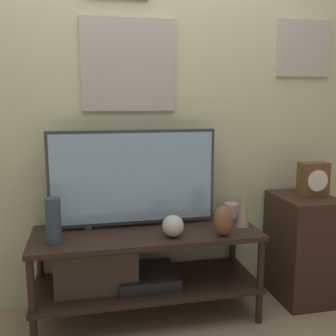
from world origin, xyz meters
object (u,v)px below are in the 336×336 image
vase_slim_bronze (243,211)px  vase_round_glass (173,226)px  television (133,178)px  vase_tall_ceramic (53,221)px  mantel_clock (313,179)px  vase_urn_stoneware (223,221)px  candle_jar (231,210)px

vase_slim_bronze → vase_round_glass: size_ratio=1.57×
television → vase_slim_bronze: bearing=-12.3°
vase_tall_ceramic → vase_slim_bronze: (1.12, 0.06, -0.03)m
vase_tall_ceramic → vase_round_glass: 0.66m
vase_round_glass → mantel_clock: bearing=8.8°
vase_slim_bronze → mantel_clock: bearing=7.1°
vase_round_glass → mantel_clock: size_ratio=0.57×
vase_urn_stoneware → vase_round_glass: 0.29m
vase_tall_ceramic → candle_jar: bearing=13.1°
vase_urn_stoneware → candle_jar: vase_urn_stoneware is taller
vase_urn_stoneware → vase_tall_ceramic: (-0.95, 0.08, 0.04)m
television → vase_tall_ceramic: 0.54m
vase_tall_ceramic → mantel_clock: mantel_clock is taller
vase_tall_ceramic → vase_slim_bronze: bearing=3.0°
vase_tall_ceramic → candle_jar: (1.13, 0.26, -0.08)m
vase_round_glass → mantel_clock: 1.01m
vase_slim_bronze → mantel_clock: mantel_clock is taller
television → vase_tall_ceramic: bearing=-156.5°
candle_jar → mantel_clock: 0.57m
vase_tall_ceramic → television: bearing=23.5°
candle_jar → vase_slim_bronze: bearing=-90.3°
vase_slim_bronze → mantel_clock: size_ratio=0.90×
vase_urn_stoneware → candle_jar: 0.39m
vase_urn_stoneware → vase_slim_bronze: vase_slim_bronze is taller
vase_urn_stoneware → vase_tall_ceramic: bearing=175.3°
television → candle_jar: size_ratio=10.40×
television → candle_jar: 0.71m
television → vase_tall_ceramic: (-0.47, -0.20, -0.18)m
vase_slim_bronze → candle_jar: 0.21m
vase_round_glass → vase_tall_ceramic: bearing=177.4°
vase_round_glass → mantel_clock: mantel_clock is taller
vase_round_glass → vase_slim_bronze: bearing=10.8°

